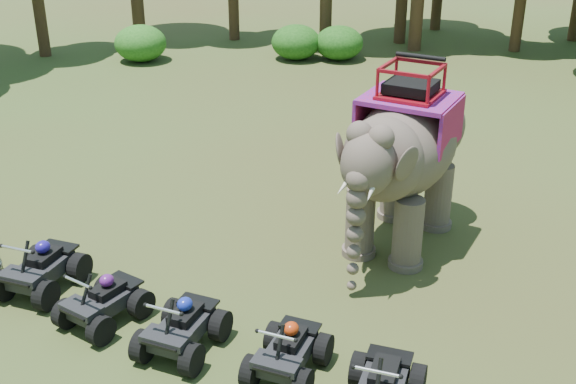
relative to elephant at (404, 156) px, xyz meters
name	(u,v)px	position (x,y,z in m)	size (l,w,h in m)	color
ground	(259,303)	(-1.52, -3.71, -2.07)	(110.00, 110.00, 0.00)	#47381E
elephant	(404,156)	(0.00, 0.00, 0.00)	(2.16, 4.92, 4.13)	brown
atv_0	(40,262)	(-5.60, -5.33, -1.43)	(1.24, 1.70, 1.26)	black
atv_1	(103,295)	(-3.76, -5.61, -1.49)	(1.14, 1.56, 1.16)	black
atv_2	(182,321)	(-1.97, -5.62, -1.46)	(1.18, 1.62, 1.20)	black
atv_3	(288,345)	(-0.02, -5.33, -1.49)	(1.13, 1.55, 1.15)	black
atv_4	(382,380)	(1.69, -5.46, -1.46)	(1.20, 1.64, 1.22)	black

